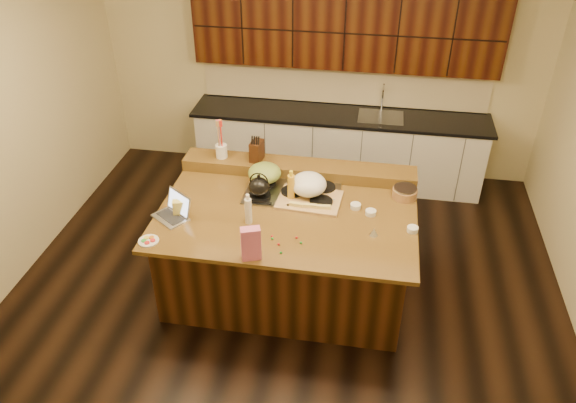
# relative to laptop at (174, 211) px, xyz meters

# --- Properties ---
(room) EXTENTS (5.52, 5.02, 2.72)m
(room) POSITION_rel_laptop_xyz_m (1.01, 0.24, 0.37)
(room) COLOR black
(room) RESTS_ON ground
(island) EXTENTS (2.40, 1.60, 0.92)m
(island) POSITION_rel_laptop_xyz_m (1.01, 0.24, -0.52)
(island) COLOR black
(island) RESTS_ON ground
(back_ledge) EXTENTS (2.40, 0.30, 0.12)m
(back_ledge) POSITION_rel_laptop_xyz_m (1.01, 0.94, 0.00)
(back_ledge) COLOR black
(back_ledge) RESTS_ON island
(cooktop) EXTENTS (0.92, 0.52, 0.05)m
(cooktop) POSITION_rel_laptop_xyz_m (1.01, 0.54, -0.04)
(cooktop) COLOR gray
(cooktop) RESTS_ON island
(back_counter) EXTENTS (3.70, 0.66, 2.40)m
(back_counter) POSITION_rel_laptop_xyz_m (1.31, 2.47, 0.00)
(back_counter) COLOR silver
(back_counter) RESTS_ON ground
(kettle) EXTENTS (0.25, 0.25, 0.18)m
(kettle) POSITION_rel_laptop_xyz_m (0.71, 0.41, 0.08)
(kettle) COLOR black
(kettle) RESTS_ON cooktop
(green_bowl) EXTENTS (0.43, 0.43, 0.18)m
(green_bowl) POSITION_rel_laptop_xyz_m (0.71, 0.67, 0.08)
(green_bowl) COLOR olive
(green_bowl) RESTS_ON cooktop
(laptop) EXTENTS (0.41, 0.39, 0.22)m
(laptop) POSITION_rel_laptop_xyz_m (0.00, 0.00, 0.00)
(laptop) COLOR #B7B7BC
(laptop) RESTS_ON island
(oil_bottle) EXTENTS (0.08, 0.08, 0.27)m
(oil_bottle) POSITION_rel_laptop_xyz_m (1.01, 0.44, 0.08)
(oil_bottle) COLOR gold
(oil_bottle) RESTS_ON island
(vinegar_bottle) EXTENTS (0.07, 0.07, 0.25)m
(vinegar_bottle) POSITION_rel_laptop_xyz_m (0.70, 0.02, 0.07)
(vinegar_bottle) COLOR silver
(vinegar_bottle) RESTS_ON island
(wooden_tray) EXTENTS (0.62, 0.50, 0.24)m
(wooden_tray) POSITION_rel_laptop_xyz_m (1.18, 0.52, 0.05)
(wooden_tray) COLOR tan
(wooden_tray) RESTS_ON island
(ramekin_a) EXTENTS (0.11, 0.11, 0.04)m
(ramekin_a) POSITION_rel_laptop_xyz_m (2.16, 0.13, -0.04)
(ramekin_a) COLOR white
(ramekin_a) RESTS_ON island
(ramekin_b) EXTENTS (0.10, 0.10, 0.04)m
(ramekin_b) POSITION_rel_laptop_xyz_m (1.78, 0.32, -0.04)
(ramekin_b) COLOR white
(ramekin_b) RESTS_ON island
(ramekin_c) EXTENTS (0.12, 0.12, 0.04)m
(ramekin_c) POSITION_rel_laptop_xyz_m (1.64, 0.41, -0.04)
(ramekin_c) COLOR white
(ramekin_c) RESTS_ON island
(strainer_bowl) EXTENTS (0.31, 0.31, 0.09)m
(strainer_bowl) POSITION_rel_laptop_xyz_m (2.09, 0.67, -0.01)
(strainer_bowl) COLOR #996B3F
(strainer_bowl) RESTS_ON island
(kitchen_timer) EXTENTS (0.09, 0.09, 0.07)m
(kitchen_timer) POSITION_rel_laptop_xyz_m (1.82, 0.01, -0.02)
(kitchen_timer) COLOR silver
(kitchen_timer) RESTS_ON island
(pink_bag) EXTENTS (0.18, 0.13, 0.30)m
(pink_bag) POSITION_rel_laptop_xyz_m (0.83, -0.47, 0.09)
(pink_bag) COLOR #D96692
(pink_bag) RESTS_ON island
(candy_plate) EXTENTS (0.23, 0.23, 0.01)m
(candy_plate) POSITION_rel_laptop_xyz_m (-0.10, -0.40, -0.05)
(candy_plate) COLOR white
(candy_plate) RESTS_ON island
(package_box) EXTENTS (0.12, 0.10, 0.15)m
(package_box) POSITION_rel_laptop_xyz_m (0.04, 0.03, 0.02)
(package_box) COLOR #E2CB4F
(package_box) RESTS_ON island
(utensil_crock) EXTENTS (0.13, 0.13, 0.14)m
(utensil_crock) POSITION_rel_laptop_xyz_m (0.20, 0.94, 0.13)
(utensil_crock) COLOR white
(utensil_crock) RESTS_ON back_ledge
(knife_block) EXTENTS (0.13, 0.19, 0.21)m
(knife_block) POSITION_rel_laptop_xyz_m (0.58, 0.94, 0.17)
(knife_block) COLOR black
(knife_block) RESTS_ON back_ledge
(gumdrop_0) EXTENTS (0.02, 0.02, 0.02)m
(gumdrop_0) POSITION_rel_laptop_xyz_m (0.95, -0.17, -0.05)
(gumdrop_0) COLOR red
(gumdrop_0) RESTS_ON island
(gumdrop_1) EXTENTS (0.02, 0.02, 0.02)m
(gumdrop_1) POSITION_rel_laptop_xyz_m (0.79, -0.33, -0.05)
(gumdrop_1) COLOR #198C26
(gumdrop_1) RESTS_ON island
(gumdrop_2) EXTENTS (0.02, 0.02, 0.02)m
(gumdrop_2) POSITION_rel_laptop_xyz_m (0.80, -0.32, -0.05)
(gumdrop_2) COLOR red
(gumdrop_2) RESTS_ON island
(gumdrop_3) EXTENTS (0.02, 0.02, 0.02)m
(gumdrop_3) POSITION_rel_laptop_xyz_m (0.79, -0.32, -0.05)
(gumdrop_3) COLOR #198C26
(gumdrop_3) RESTS_ON island
(gumdrop_4) EXTENTS (0.02, 0.02, 0.02)m
(gumdrop_4) POSITION_rel_laptop_xyz_m (1.02, -0.27, -0.05)
(gumdrop_4) COLOR red
(gumdrop_4) RESTS_ON island
(gumdrop_5) EXTENTS (0.02, 0.02, 0.02)m
(gumdrop_5) POSITION_rel_laptop_xyz_m (0.96, -0.20, -0.05)
(gumdrop_5) COLOR #198C26
(gumdrop_5) RESTS_ON island
(gumdrop_6) EXTENTS (0.02, 0.02, 0.02)m
(gumdrop_6) POSITION_rel_laptop_xyz_m (1.16, -0.15, -0.05)
(gumdrop_6) COLOR red
(gumdrop_6) RESTS_ON island
(gumdrop_7) EXTENTS (0.02, 0.02, 0.02)m
(gumdrop_7) POSITION_rel_laptop_xyz_m (1.21, -0.21, -0.05)
(gumdrop_7) COLOR #198C26
(gumdrop_7) RESTS_ON island
(gumdrop_8) EXTENTS (0.02, 0.02, 0.02)m
(gumdrop_8) POSITION_rel_laptop_xyz_m (0.83, -0.22, -0.05)
(gumdrop_8) COLOR red
(gumdrop_8) RESTS_ON island
(gumdrop_9) EXTENTS (0.02, 0.02, 0.02)m
(gumdrop_9) POSITION_rel_laptop_xyz_m (1.06, -0.38, -0.05)
(gumdrop_9) COLOR #198C26
(gumdrop_9) RESTS_ON island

